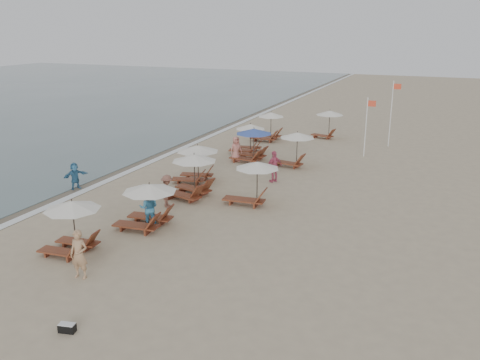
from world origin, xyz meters
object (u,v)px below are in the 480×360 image
at_px(inland_station_1, 293,146).
at_px(beachgoer_far_a, 274,167).
at_px(waterline_walker, 75,176).
at_px(duffel_bag, 67,328).
at_px(beachgoer_mid_b, 167,191).
at_px(beachgoer_mid_a, 149,208).
at_px(lounger_station_1, 146,205).
at_px(inland_station_2, 327,120).
at_px(beachgoer_far_b, 236,149).
at_px(lounger_station_3, 195,162).
at_px(beachgoer_near, 79,254).
at_px(lounger_station_6, 268,128).
at_px(lounger_station_0, 70,226).
at_px(lounger_station_2, 190,177).
at_px(inland_station_0, 251,180).
at_px(lounger_station_5, 247,138).
at_px(lounger_station_4, 250,145).
at_px(flag_pole_near, 367,124).

height_order(inland_station_1, beachgoer_far_a, inland_station_1).
height_order(waterline_walker, duffel_bag, waterline_walker).
xyz_separation_m(inland_station_1, beachgoer_far_a, (0.04, -3.64, -0.40)).
bearing_deg(beachgoer_mid_b, beachgoer_mid_a, -177.61).
relative_size(lounger_station_1, beachgoer_far_a, 1.49).
bearing_deg(beachgoer_mid_a, inland_station_2, -121.63).
distance_m(beachgoer_mid_b, beachgoer_far_b, 9.48).
relative_size(lounger_station_1, lounger_station_3, 1.03).
xyz_separation_m(beachgoer_near, beachgoer_far_a, (2.54, 13.73, 0.01)).
relative_size(lounger_station_6, beachgoer_mid_b, 1.55).
xyz_separation_m(inland_station_1, beachgoer_near, (-2.50, -17.36, -0.42)).
height_order(lounger_station_0, waterline_walker, lounger_station_0).
relative_size(lounger_station_2, lounger_station_3, 1.03).
relative_size(inland_station_2, waterline_walker, 1.72).
distance_m(beachgoer_near, waterline_walker, 10.89).
bearing_deg(waterline_walker, lounger_station_3, -31.04).
relative_size(lounger_station_6, inland_station_0, 0.90).
relative_size(lounger_station_2, lounger_station_5, 1.09).
relative_size(inland_station_2, duffel_bag, 4.81).
bearing_deg(duffel_bag, lounger_station_3, 103.60).
bearing_deg(inland_station_0, inland_station_2, 90.89).
xyz_separation_m(lounger_station_3, inland_station_0, (4.44, -2.41, 0.13)).
bearing_deg(lounger_station_4, lounger_station_3, -102.09).
bearing_deg(inland_station_2, waterline_walker, -117.45).
xyz_separation_m(lounger_station_2, beachgoer_mid_b, (-0.37, -1.74, -0.31)).
bearing_deg(duffel_bag, inland_station_1, 88.25).
relative_size(lounger_station_3, flag_pole_near, 0.66).
distance_m(lounger_station_4, flag_pole_near, 8.16).
xyz_separation_m(lounger_station_6, inland_station_0, (4.36, -14.44, 0.28)).
xyz_separation_m(beachgoer_mid_a, beachgoer_far_b, (-0.99, 12.07, -0.05)).
bearing_deg(lounger_station_6, beachgoer_far_b, -87.70).
bearing_deg(duffel_bag, lounger_station_1, 106.58).
height_order(lounger_station_5, duffel_bag, lounger_station_5).
height_order(lounger_station_2, beachgoer_far_b, lounger_station_2).
xyz_separation_m(beachgoer_near, duffel_bag, (1.88, -2.87, -0.77)).
bearing_deg(lounger_station_0, lounger_station_1, 70.11).
bearing_deg(lounger_station_6, waterline_walker, -109.24).
relative_size(inland_station_1, beachgoer_mid_a, 1.55).
bearing_deg(lounger_station_5, lounger_station_0, -90.28).
bearing_deg(lounger_station_3, lounger_station_2, -66.95).
bearing_deg(flag_pole_near, lounger_station_1, -111.80).
bearing_deg(beachgoer_far_b, waterline_walker, -174.64).
xyz_separation_m(beachgoer_mid_b, duffel_bag, (2.87, -10.56, -0.69)).
xyz_separation_m(inland_station_0, beachgoer_near, (-2.72, -9.61, -0.38)).
bearing_deg(flag_pole_near, inland_station_1, -130.06).
distance_m(inland_station_1, beachgoer_near, 17.55).
height_order(lounger_station_1, waterline_walker, lounger_station_1).
bearing_deg(beachgoer_near, beachgoer_far_b, 85.22).
bearing_deg(inland_station_2, beachgoer_far_b, -111.76).
bearing_deg(beachgoer_near, lounger_station_4, 82.37).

